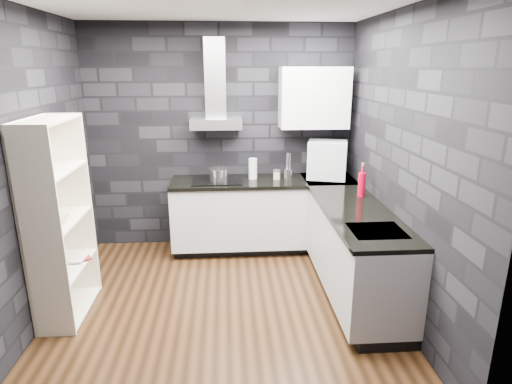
{
  "coord_description": "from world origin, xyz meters",
  "views": [
    {
      "loc": [
        0.06,
        -3.63,
        2.22
      ],
      "look_at": [
        0.35,
        0.45,
        1.0
      ],
      "focal_mm": 30.0,
      "sensor_mm": 36.0,
      "label": 1
    }
  ],
  "objects": [
    {
      "name": "book_red",
      "position": [
        -1.42,
        0.14,
        0.57
      ],
      "size": [
        0.15,
        0.1,
        0.22
      ],
      "primitive_type": "imported",
      "rotation": [
        0.0,
        0.0,
        0.53
      ],
      "color": "maroon",
      "rests_on": "bookshelf"
    },
    {
      "name": "toekick_back",
      "position": [
        0.5,
        1.34,
        0.05
      ],
      "size": [
        2.18,
        0.5,
        0.1
      ],
      "primitive_type": "cube",
      "color": "black",
      "rests_on": "ground"
    },
    {
      "name": "upper_cabinet",
      "position": [
        1.1,
        1.43,
        1.85
      ],
      "size": [
        0.8,
        0.35,
        0.7
      ],
      "primitive_type": "cube",
      "color": "silver",
      "rests_on": "wall_back"
    },
    {
      "name": "hood_chimney",
      "position": [
        -0.05,
        1.5,
        2.07
      ],
      "size": [
        0.24,
        0.2,
        0.9
      ],
      "primitive_type": "cube",
      "color": "silver",
      "rests_on": "hood_body"
    },
    {
      "name": "wall_left",
      "position": [
        -1.62,
        0.0,
        1.35
      ],
      "size": [
        0.05,
        3.2,
        2.7
      ],
      "primitive_type": "cube",
      "color": "black",
      "rests_on": "ground"
    },
    {
      "name": "counter_back_top",
      "position": [
        0.5,
        1.29,
        0.88
      ],
      "size": [
        2.2,
        0.62,
        0.04
      ],
      "primitive_type": "cube",
      "color": "black",
      "rests_on": "counter_back_cab"
    },
    {
      "name": "wall_back",
      "position": [
        0.0,
        1.62,
        1.35
      ],
      "size": [
        3.2,
        0.05,
        2.7
      ],
      "primitive_type": "cube",
      "color": "black",
      "rests_on": "ground"
    },
    {
      "name": "toekick_right",
      "position": [
        1.34,
        0.1,
        0.05
      ],
      "size": [
        0.5,
        1.78,
        0.1
      ],
      "primitive_type": "cube",
      "color": "black",
      "rests_on": "ground"
    },
    {
      "name": "red_bottle",
      "position": [
        1.46,
        0.55,
        1.03
      ],
      "size": [
        0.08,
        0.08,
        0.25
      ],
      "primitive_type": "cylinder",
      "rotation": [
        0.0,
        0.0,
        -0.03
      ],
      "color": "#AF001C",
      "rests_on": "counter_right_top"
    },
    {
      "name": "glass_vase",
      "position": [
        0.38,
        1.35,
        1.02
      ],
      "size": [
        0.11,
        0.11,
        0.25
      ],
      "primitive_type": "cylinder",
      "rotation": [
        0.0,
        0.0,
        0.05
      ],
      "color": "white",
      "rests_on": "counter_back_top"
    },
    {
      "name": "counter_right_cab",
      "position": [
        1.3,
        0.1,
        0.48
      ],
      "size": [
        0.6,
        1.8,
        0.76
      ],
      "primitive_type": "cube",
      "color": "silver",
      "rests_on": "ground"
    },
    {
      "name": "ground",
      "position": [
        0.0,
        0.0,
        0.0
      ],
      "size": [
        3.2,
        3.2,
        0.0
      ],
      "primitive_type": "plane",
      "color": "#3C2312"
    },
    {
      "name": "counter_right_top",
      "position": [
        1.29,
        0.1,
        0.88
      ],
      "size": [
        0.62,
        1.8,
        0.04
      ],
      "primitive_type": "cube",
      "color": "black",
      "rests_on": "counter_right_cab"
    },
    {
      "name": "appliance_garage",
      "position": [
        1.27,
        1.33,
        1.12
      ],
      "size": [
        0.53,
        0.46,
        0.45
      ],
      "primitive_type": "cube",
      "rotation": [
        0.0,
        0.0,
        -0.27
      ],
      "color": "silver",
      "rests_on": "counter_back_top"
    },
    {
      "name": "cooktop",
      "position": [
        -0.05,
        1.3,
        0.91
      ],
      "size": [
        0.58,
        0.5,
        0.01
      ],
      "primitive_type": "cube",
      "color": "black",
      "rests_on": "counter_back_top"
    },
    {
      "name": "storage_jar",
      "position": [
        0.66,
        1.3,
        0.95
      ],
      "size": [
        0.09,
        0.09,
        0.1
      ],
      "primitive_type": "cylinder",
      "rotation": [
        0.0,
        0.0,
        -0.14
      ],
      "color": "tan",
      "rests_on": "counter_back_top"
    },
    {
      "name": "bookshelf",
      "position": [
        -1.42,
        0.01,
        0.9
      ],
      "size": [
        0.45,
        0.84,
        1.8
      ],
      "primitive_type": "cube",
      "rotation": [
        0.0,
        0.0,
        -0.14
      ],
      "color": "white",
      "rests_on": "ground"
    },
    {
      "name": "counter_corner_top",
      "position": [
        1.3,
        1.3,
        0.88
      ],
      "size": [
        0.62,
        0.62,
        0.04
      ],
      "primitive_type": "cube",
      "color": "black",
      "rests_on": "counter_right_cab"
    },
    {
      "name": "counter_back_cab",
      "position": [
        0.5,
        1.3,
        0.48
      ],
      "size": [
        2.2,
        0.6,
        0.76
      ],
      "primitive_type": "cube",
      "color": "silver",
      "rests_on": "ground"
    },
    {
      "name": "pot",
      "position": [
        -0.04,
        1.27,
        0.98
      ],
      "size": [
        0.26,
        0.26,
        0.13
      ],
      "primitive_type": "cylinder",
      "rotation": [
        0.0,
        0.0,
        -0.28
      ],
      "color": "silver",
      "rests_on": "cooktop"
    },
    {
      "name": "sink_rim",
      "position": [
        1.3,
        -0.4,
        0.89
      ],
      "size": [
        0.44,
        0.4,
        0.01
      ],
      "primitive_type": "cube",
      "color": "silver",
      "rests_on": "counter_right_top"
    },
    {
      "name": "book_second",
      "position": [
        -1.46,
        0.16,
        0.59
      ],
      "size": [
        0.18,
        0.03,
        0.25
      ],
      "primitive_type": "imported",
      "rotation": [
        0.0,
        0.0,
        -0.04
      ],
      "color": "#B2B2B2",
      "rests_on": "bookshelf"
    },
    {
      "name": "fruit_bowl",
      "position": [
        -1.42,
        -0.05,
        0.94
      ],
      "size": [
        0.27,
        0.27,
        0.06
      ],
      "primitive_type": "imported",
      "rotation": [
        0.0,
        0.0,
        0.26
      ],
      "color": "white",
      "rests_on": "bookshelf"
    },
    {
      "name": "wall_front",
      "position": [
        0.0,
        -1.62,
        1.35
      ],
      "size": [
        3.2,
        0.05,
        2.7
      ],
      "primitive_type": "cube",
      "color": "black",
      "rests_on": "ground"
    },
    {
      "name": "ceiling",
      "position": [
        0.0,
        0.0,
        2.7
      ],
      "size": [
        3.2,
        3.2,
        0.0
      ],
      "primitive_type": "plane",
      "rotation": [
        3.14,
        0.0,
        0.0
      ],
      "color": "white"
    },
    {
      "name": "wall_right",
      "position": [
        1.62,
        0.0,
        1.35
      ],
      "size": [
        0.05,
        3.2,
        2.7
      ],
      "primitive_type": "cube",
      "color": "black",
      "rests_on": "ground"
    },
    {
      "name": "hood_body",
      "position": [
        -0.05,
        1.43,
        1.56
      ],
      "size": [
        0.6,
        0.34,
        0.12
      ],
      "primitive_type": "cube",
      "color": "silver",
      "rests_on": "wall_back"
    },
    {
      "name": "utensil_crock",
      "position": [
        0.79,
        1.3,
        0.96
      ],
      "size": [
        0.12,
        0.12,
        0.12
      ],
      "primitive_type": "cylinder",
      "rotation": [
        0.0,
        0.0,
        0.38
      ],
      "color": "silver",
      "rests_on": "counter_back_top"
    }
  ]
}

